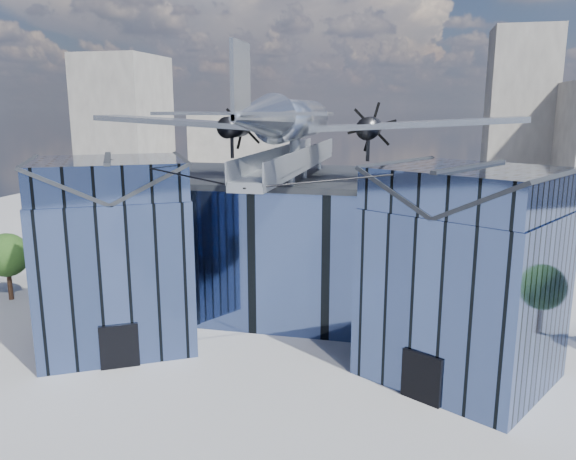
# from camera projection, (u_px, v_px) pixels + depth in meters

# --- Properties ---
(ground_plane) EXTENTS (120.00, 120.00, 0.00)m
(ground_plane) POSITION_uv_depth(u_px,v_px,m) (281.00, 349.00, 34.99)
(ground_plane) COLOR gray
(museum) EXTENTS (32.88, 24.50, 17.60)m
(museum) POSITION_uv_depth(u_px,v_px,m) (300.00, 242.00, 39.34)
(museum) COLOR #415484
(museum) RESTS_ON ground
(bg_towers) EXTENTS (77.00, 24.50, 26.00)m
(bg_towers) POSITION_uv_depth(u_px,v_px,m) (373.00, 141.00, 80.59)
(bg_towers) COLOR gray
(bg_towers) RESTS_ON ground
(tree_side_w) EXTENTS (4.36, 4.36, 5.29)m
(tree_side_w) POSITION_uv_depth(u_px,v_px,m) (7.00, 255.00, 43.32)
(tree_side_w) COLOR black
(tree_side_w) RESTS_ON ground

